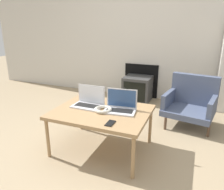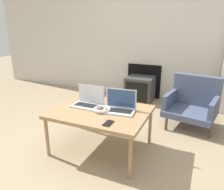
% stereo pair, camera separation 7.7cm
% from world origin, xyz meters
% --- Properties ---
extents(ground_plane, '(14.00, 14.00, 0.00)m').
position_xyz_m(ground_plane, '(0.00, 0.00, 0.00)').
color(ground_plane, '#998466').
extents(wall_back, '(7.00, 0.08, 2.60)m').
position_xyz_m(wall_back, '(-0.00, 2.18, 1.29)').
color(wall_back, beige).
rests_on(wall_back, ground_plane).
extents(table, '(1.02, 0.78, 0.47)m').
position_xyz_m(table, '(0.00, 0.14, 0.44)').
color(table, '#9E7A51').
rests_on(table, ground_plane).
extents(laptop_left, '(0.34, 0.22, 0.23)m').
position_xyz_m(laptop_left, '(-0.19, 0.22, 0.53)').
color(laptop_left, silver).
rests_on(laptop_left, table).
extents(laptop_right, '(0.36, 0.25, 0.23)m').
position_xyz_m(laptop_right, '(0.19, 0.22, 0.53)').
color(laptop_right, silver).
rests_on(laptop_right, table).
extents(headphones, '(0.19, 0.19, 0.04)m').
position_xyz_m(headphones, '(0.02, 0.13, 0.49)').
color(headphones, beige).
rests_on(headphones, table).
extents(phone, '(0.07, 0.13, 0.01)m').
position_xyz_m(phone, '(0.21, -0.12, 0.48)').
color(phone, black).
rests_on(phone, table).
extents(tv, '(0.48, 0.45, 0.44)m').
position_xyz_m(tv, '(-0.08, 1.90, 0.22)').
color(tv, '#383838').
rests_on(tv, ground_plane).
extents(armchair, '(0.73, 0.67, 0.68)m').
position_xyz_m(armchair, '(0.87, 1.23, 0.34)').
color(armchair, '#47516B').
rests_on(armchair, ground_plane).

